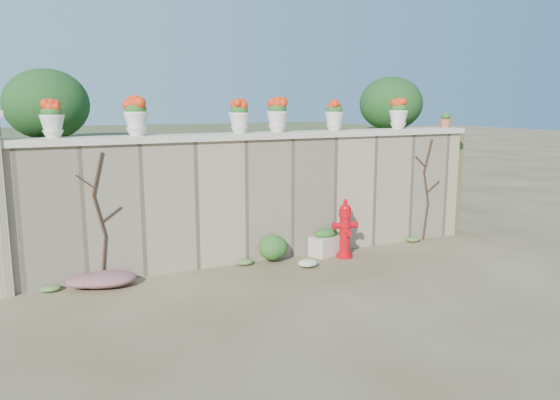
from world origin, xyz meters
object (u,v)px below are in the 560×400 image
fire_hydrant (345,228)px  terracotta_pot (445,121)px  urn_pot_0 (52,119)px  planter_box (326,242)px

fire_hydrant → terracotta_pot: 3.19m
fire_hydrant → terracotta_pot: size_ratio=3.66×
terracotta_pot → urn_pot_0: bearing=180.0°
planter_box → urn_pot_0: urn_pot_0 is taller
planter_box → fire_hydrant: bearing=-73.9°
urn_pot_0 → terracotta_pot: bearing=-0.0°
fire_hydrant → terracotta_pot: (2.61, 0.61, 1.72)m
fire_hydrant → planter_box: 0.45m
planter_box → terracotta_pot: terracotta_pot is taller
fire_hydrant → urn_pot_0: 4.80m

